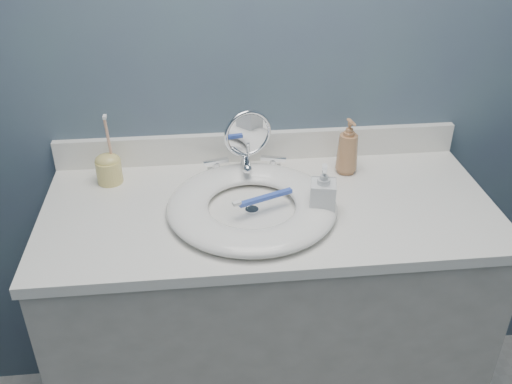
{
  "coord_description": "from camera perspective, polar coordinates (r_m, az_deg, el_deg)",
  "views": [
    {
      "loc": [
        -0.17,
        -0.31,
        1.71
      ],
      "look_at": [
        -0.04,
        0.94,
        0.94
      ],
      "focal_mm": 40.0,
      "sensor_mm": 36.0,
      "label": 1
    }
  ],
  "objects": [
    {
      "name": "back_wall",
      "position": [
        1.65,
        0.24,
        13.35
      ],
      "size": [
        2.2,
        0.02,
        2.4
      ],
      "primitive_type": "cube",
      "color": "#47536B",
      "rests_on": "ground"
    },
    {
      "name": "vanity_cabinet",
      "position": [
        1.83,
        1.15,
        -13.34
      ],
      "size": [
        1.2,
        0.55,
        0.85
      ],
      "primitive_type": "cube",
      "color": "#B8B1A8",
      "rests_on": "ground"
    },
    {
      "name": "countertop",
      "position": [
        1.55,
        1.32,
        -1.71
      ],
      "size": [
        1.22,
        0.57,
        0.03
      ],
      "primitive_type": "cube",
      "color": "white",
      "rests_on": "vanity_cabinet"
    },
    {
      "name": "backsplash",
      "position": [
        1.75,
        0.26,
        4.63
      ],
      "size": [
        1.22,
        0.02,
        0.09
      ],
      "primitive_type": "cube",
      "color": "white",
      "rests_on": "countertop"
    },
    {
      "name": "basin",
      "position": [
        1.5,
        -0.42,
        -1.36
      ],
      "size": [
        0.45,
        0.45,
        0.04
      ],
      "primitive_type": null,
      "color": "white",
      "rests_on": "countertop"
    },
    {
      "name": "drain",
      "position": [
        1.51,
        -0.41,
        -1.84
      ],
      "size": [
        0.04,
        0.04,
        0.01
      ],
      "primitive_type": "cylinder",
      "color": "silver",
      "rests_on": "countertop"
    },
    {
      "name": "faucet",
      "position": [
        1.67,
        -1.09,
        2.53
      ],
      "size": [
        0.25,
        0.13,
        0.07
      ],
      "color": "silver",
      "rests_on": "countertop"
    },
    {
      "name": "makeup_mirror",
      "position": [
        1.62,
        -0.84,
        5.08
      ],
      "size": [
        0.14,
        0.08,
        0.21
      ],
      "rotation": [
        0.0,
        0.0,
        0.28
      ],
      "color": "silver",
      "rests_on": "countertop"
    },
    {
      "name": "soap_bottle_amber",
      "position": [
        1.68,
        9.17,
        4.5
      ],
      "size": [
        0.08,
        0.08,
        0.17
      ],
      "primitive_type": "imported",
      "rotation": [
        0.0,
        0.0,
        0.19
      ],
      "color": "#AD784E",
      "rests_on": "countertop"
    },
    {
      "name": "soap_bottle_clear",
      "position": [
        1.47,
        6.73,
        0.12
      ],
      "size": [
        0.08,
        0.08,
        0.14
      ],
      "primitive_type": "imported",
      "rotation": [
        0.0,
        0.0,
        -0.21
      ],
      "color": "silver",
      "rests_on": "countertop"
    },
    {
      "name": "toothbrush_holder",
      "position": [
        1.68,
        -14.52,
        2.42
      ],
      "size": [
        0.07,
        0.07,
        0.21
      ],
      "rotation": [
        0.0,
        0.0,
        -0.18
      ],
      "color": "#DECB6F",
      "rests_on": "countertop"
    },
    {
      "name": "toothbrush_lying",
      "position": [
        1.49,
        0.75,
        -0.63
      ],
      "size": [
        0.17,
        0.08,
        0.02
      ],
      "rotation": [
        0.0,
        0.0,
        0.39
      ],
      "color": "blue",
      "rests_on": "basin"
    }
  ]
}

